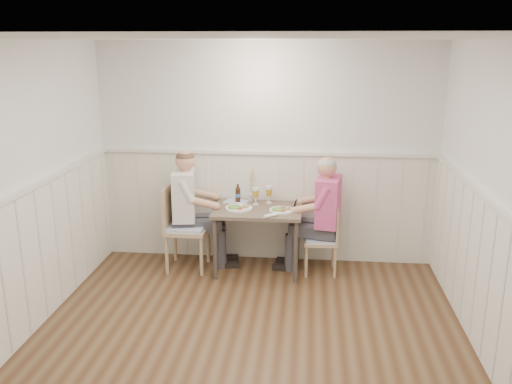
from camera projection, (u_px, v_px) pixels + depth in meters
ground_plane at (244, 357)px, 4.57m from camera, size 4.50×4.50×0.00m
room_shell at (243, 184)px, 4.17m from camera, size 4.04×4.54×2.60m
wainscot at (253, 251)px, 5.05m from camera, size 4.00×4.49×1.34m
dining_table at (258, 217)px, 6.17m from camera, size 0.99×0.70×0.75m
chair_right at (325, 237)px, 6.17m from camera, size 0.39×0.39×0.80m
chair_left at (182, 224)px, 6.26m from camera, size 0.47×0.47×0.99m
man_in_pink at (324, 224)px, 6.16m from camera, size 0.69×0.48×1.38m
diner_cream at (188, 218)px, 6.32m from camera, size 0.71×0.50×1.42m
plate_man at (281, 209)px, 6.04m from camera, size 0.28×0.28×0.07m
plate_diner at (237, 207)px, 6.11m from camera, size 0.31×0.31×0.08m
beer_glass_a at (269, 192)px, 6.32m from camera, size 0.08×0.08×0.20m
beer_glass_b at (256, 193)px, 6.26m from camera, size 0.08×0.08×0.21m
beer_bottle at (238, 194)px, 6.38m from camera, size 0.06×0.06×0.22m
rolled_napkin at (271, 215)px, 5.84m from camera, size 0.16×0.14×0.04m
grass_vase at (250, 185)px, 6.40m from camera, size 0.05×0.05×0.42m
gingham_mat at (236, 202)px, 6.41m from camera, size 0.32×0.28×0.01m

